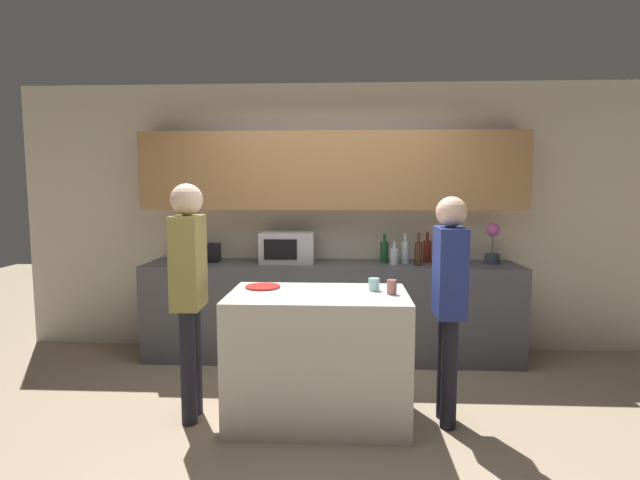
% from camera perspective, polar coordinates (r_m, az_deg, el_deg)
% --- Properties ---
extents(ground_plane, '(14.00, 14.00, 0.00)m').
position_cam_1_polar(ground_plane, '(3.78, 0.64, -20.16)').
color(ground_plane, gray).
extents(back_wall, '(6.40, 0.40, 2.70)m').
position_cam_1_polar(back_wall, '(5.05, 1.40, 4.57)').
color(back_wall, beige).
rests_on(back_wall, ground_plane).
extents(back_counter, '(3.60, 0.62, 0.93)m').
position_cam_1_polar(back_counter, '(4.93, 1.28, -8.06)').
color(back_counter, '#4C4C51').
rests_on(back_counter, ground_plane).
extents(kitchen_island, '(1.26, 0.75, 0.92)m').
position_cam_1_polar(kitchen_island, '(3.66, -0.20, -13.15)').
color(kitchen_island, beige).
rests_on(kitchen_island, ground_plane).
extents(microwave, '(0.52, 0.39, 0.30)m').
position_cam_1_polar(microwave, '(4.89, -3.68, -0.82)').
color(microwave, '#B7BABC').
rests_on(microwave, back_counter).
extents(toaster, '(0.26, 0.16, 0.18)m').
position_cam_1_polar(toaster, '(5.06, -12.88, -1.41)').
color(toaster, black).
rests_on(toaster, back_counter).
extents(potted_plant, '(0.14, 0.14, 0.40)m').
position_cam_1_polar(potted_plant, '(5.06, 19.12, -0.37)').
color(potted_plant, '#333D4C').
rests_on(potted_plant, back_counter).
extents(bottle_0, '(0.08, 0.08, 0.29)m').
position_cam_1_polar(bottle_0, '(4.91, 7.37, -1.30)').
color(bottle_0, '#194723').
rests_on(bottle_0, back_counter).
extents(bottle_1, '(0.08, 0.08, 0.22)m').
position_cam_1_polar(bottle_1, '(4.79, 8.47, -1.79)').
color(bottle_1, silver).
rests_on(bottle_1, back_counter).
extents(bottle_2, '(0.08, 0.08, 0.29)m').
position_cam_1_polar(bottle_2, '(4.88, 9.70, -1.35)').
color(bottle_2, silver).
rests_on(bottle_2, back_counter).
extents(bottle_3, '(0.07, 0.07, 0.31)m').
position_cam_1_polar(bottle_3, '(4.78, 11.17, -1.46)').
color(bottle_3, '#472814').
rests_on(bottle_3, back_counter).
extents(bottle_4, '(0.08, 0.08, 0.30)m').
position_cam_1_polar(bottle_4, '(5.00, 12.15, -1.21)').
color(bottle_4, maroon).
rests_on(bottle_4, back_counter).
extents(bottle_5, '(0.08, 0.08, 0.25)m').
position_cam_1_polar(bottle_5, '(4.81, 13.60, -1.74)').
color(bottle_5, silver).
rests_on(bottle_5, back_counter).
extents(bottle_6, '(0.09, 0.09, 0.28)m').
position_cam_1_polar(bottle_6, '(4.95, 14.80, -1.41)').
color(bottle_6, maroon).
rests_on(bottle_6, back_counter).
extents(plate_on_island, '(0.26, 0.26, 0.01)m').
position_cam_1_polar(plate_on_island, '(3.74, -6.56, -5.33)').
color(plate_on_island, red).
rests_on(plate_on_island, kitchen_island).
extents(cup_0, '(0.07, 0.07, 0.10)m').
position_cam_1_polar(cup_0, '(3.52, 8.20, -5.34)').
color(cup_0, '#A9625F').
rests_on(cup_0, kitchen_island).
extents(cup_1, '(0.08, 0.08, 0.09)m').
position_cam_1_polar(cup_1, '(3.63, 6.19, -5.07)').
color(cup_1, '#93D3D5').
rests_on(cup_1, kitchen_island).
extents(person_left, '(0.21, 0.34, 1.61)m').
position_cam_1_polar(person_left, '(3.59, 14.55, -5.68)').
color(person_left, black).
rests_on(person_left, ground_plane).
extents(person_center, '(0.22, 0.35, 1.69)m').
position_cam_1_polar(person_center, '(3.64, -14.75, -4.53)').
color(person_center, black).
rests_on(person_center, ground_plane).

